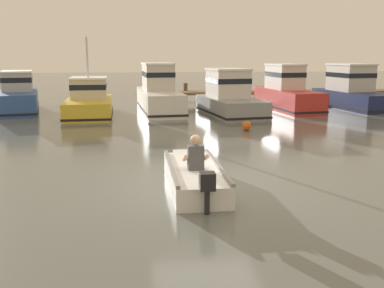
{
  "coord_description": "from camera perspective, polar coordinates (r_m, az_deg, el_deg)",
  "views": [
    {
      "loc": [
        -1.35,
        -9.41,
        2.85
      ],
      "look_at": [
        -0.16,
        1.73,
        0.55
      ],
      "focal_mm": 41.29,
      "sensor_mm": 36.0,
      "label": 1
    }
  ],
  "objects": [
    {
      "name": "wooden_dock",
      "position": [
        27.45,
        12.94,
        6.56
      ],
      "size": [
        13.75,
        1.64,
        1.13
      ],
      "color": "brown",
      "rests_on": "ground"
    },
    {
      "name": "moored_boat_red",
      "position": [
        23.35,
        12.13,
        6.47
      ],
      "size": [
        2.37,
        5.3,
        2.33
      ],
      "color": "#B72D28",
      "rests_on": "ground"
    },
    {
      "name": "moored_boat_navy",
      "position": [
        25.19,
        20.04,
        6.36
      ],
      "size": [
        2.89,
        5.5,
        2.32
      ],
      "color": "#19234C",
      "rests_on": "ground"
    },
    {
      "name": "ground_plane",
      "position": [
        9.93,
        1.97,
        -5.1
      ],
      "size": [
        120.0,
        120.0,
        0.0
      ],
      "primitive_type": "plane",
      "color": "slate"
    },
    {
      "name": "moored_boat_blue",
      "position": [
        23.66,
        -21.53,
        5.74
      ],
      "size": [
        2.86,
        5.4,
        2.01
      ],
      "color": "#2D519E",
      "rests_on": "ground"
    },
    {
      "name": "moored_boat_yellow",
      "position": [
        21.31,
        -13.12,
        5.4
      ],
      "size": [
        2.36,
        4.91,
        3.6
      ],
      "color": "gold",
      "rests_on": "ground"
    },
    {
      "name": "rowboat_with_person",
      "position": [
        9.63,
        0.29,
        -4.07
      ],
      "size": [
        1.17,
        3.71,
        1.19
      ],
      "color": "white",
      "rests_on": "ground"
    },
    {
      "name": "mooring_buoy",
      "position": [
        16.76,
        7.05,
        2.36
      ],
      "size": [
        0.36,
        0.36,
        0.36
      ],
      "primitive_type": "sphere",
      "color": "#E55919",
      "rests_on": "ground"
    },
    {
      "name": "moored_boat_white",
      "position": [
        22.23,
        -4.29,
        6.51
      ],
      "size": [
        2.35,
        6.12,
        2.39
      ],
      "color": "white",
      "rests_on": "ground"
    },
    {
      "name": "moored_boat_grey",
      "position": [
        21.15,
        4.87,
        5.97
      ],
      "size": [
        2.86,
        5.0,
        2.16
      ],
      "color": "gray",
      "rests_on": "ground"
    }
  ]
}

